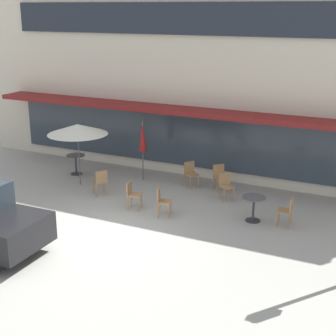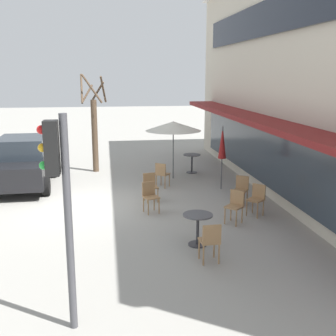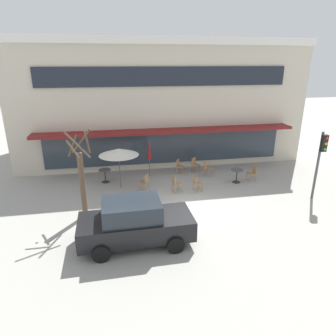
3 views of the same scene
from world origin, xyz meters
TOP-DOWN VIEW (x-y plane):
  - ground_plane at (0.00, 0.00)m, footprint 80.00×80.00m
  - building_facade at (0.00, 9.97)m, footprint 18.49×9.10m
  - cafe_table_near_wall at (3.48, 2.86)m, footprint 0.70×0.70m
  - cafe_table_streetside at (-3.84, 4.22)m, footprint 0.70×0.70m
  - patio_umbrella_green_folded at (-1.25, 4.74)m, footprint 0.28×0.28m
  - patio_umbrella_cream_folded at (-3.02, 3.32)m, footprint 2.10×2.10m
  - cafe_chair_0 at (-1.75, 2.71)m, footprint 0.56×0.56m
  - cafe_chair_1 at (0.59, 4.86)m, footprint 0.56×0.56m
  - cafe_chair_2 at (0.90, 2.02)m, footprint 0.50×0.50m
  - cafe_chair_3 at (-0.20, 2.14)m, footprint 0.47×0.47m
  - cafe_chair_4 at (4.46, 2.92)m, footprint 0.42×0.42m
  - cafe_chair_5 at (1.61, 4.98)m, footprint 0.56×0.56m
  - cafe_chair_6 at (2.14, 4.19)m, footprint 0.57×0.57m

SIDE VIEW (x-z plane):
  - ground_plane at x=0.00m, z-range 0.00..0.00m
  - cafe_table_near_wall at x=3.48m, z-range 0.14..0.90m
  - cafe_table_streetside at x=-3.84m, z-range 0.14..0.90m
  - cafe_chair_0 at x=-1.75m, z-range 0.08..0.97m
  - cafe_chair_1 at x=0.59m, z-range 0.08..0.97m
  - cafe_chair_2 at x=0.90m, z-range 0.08..0.97m
  - cafe_chair_3 at x=-0.20m, z-range 0.08..0.97m
  - cafe_chair_4 at x=4.46m, z-range 0.08..0.97m
  - cafe_chair_5 at x=1.61m, z-range 0.08..0.97m
  - cafe_chair_6 at x=2.14m, z-range 0.08..0.97m
  - patio_umbrella_green_folded at x=-1.25m, z-range 0.53..2.73m
  - patio_umbrella_cream_folded at x=-3.02m, z-range 0.92..3.12m
  - building_facade at x=0.00m, z-range 0.00..7.87m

